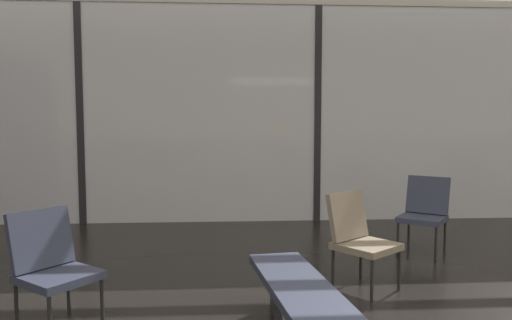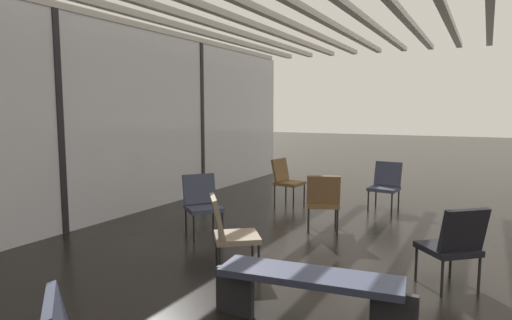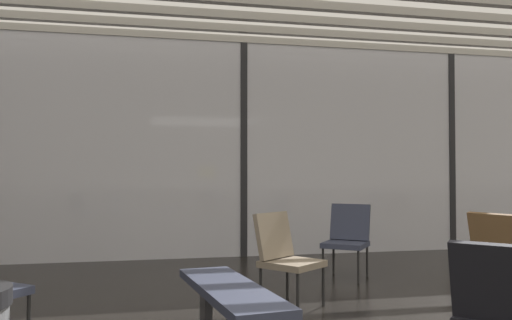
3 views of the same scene
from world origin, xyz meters
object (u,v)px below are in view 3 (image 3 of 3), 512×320
Objects in this scene: lounge_chair_3 at (501,251)px; waiting_bench at (230,302)px; lounge_chair_2 at (501,307)px; lounge_chair_4 at (284,253)px; lounge_chair_5 at (347,236)px; parked_airplane at (215,136)px.

waiting_bench is (-2.80, -0.87, -0.13)m from lounge_chair_3.
lounge_chair_2 and lounge_chair_3 have the same top height.
lounge_chair_4 is 1.59m from lounge_chair_5.
waiting_bench is at bearing -89.86° from lounge_chair_5.
lounge_chair_4 is at bearing -93.17° from parked_airplane.
lounge_chair_3 is 2.10m from lounge_chair_4.
parked_airplane is 16.37× the size of lounge_chair_3.
waiting_bench is at bearing -158.73° from lounge_chair_4.
lounge_chair_4 is (-0.43, -7.83, -1.65)m from parked_airplane.
lounge_chair_4 is (-2.07, 0.36, 0.00)m from lounge_chair_3.
lounge_chair_4 is at bearing 58.63° from lounge_chair_3.
lounge_chair_5 is (1.10, 1.15, 0.00)m from lounge_chair_4.
lounge_chair_3 is 1.00× the size of lounge_chair_5.
parked_airplane is 16.37× the size of lounge_chair_2.
lounge_chair_2 is 1.00× the size of lounge_chair_4.
lounge_chair_2 is 1.00× the size of lounge_chair_3.
lounge_chair_4 is (-0.65, 2.23, 0.00)m from lounge_chair_2.
lounge_chair_3 is (1.42, 1.87, 0.00)m from lounge_chair_2.
parked_airplane is 6.91m from lounge_chair_5.
waiting_bench is at bearing 12.38° from lounge_chair_2.
lounge_chair_2 is 1.71m from waiting_bench.
lounge_chair_2 is 0.52× the size of waiting_bench.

